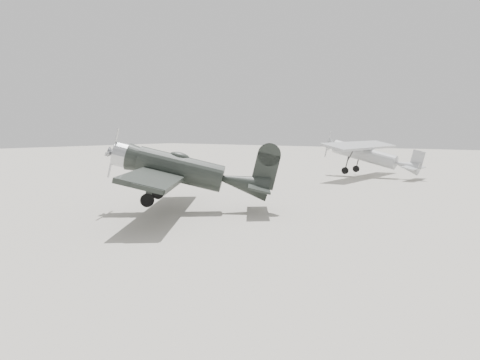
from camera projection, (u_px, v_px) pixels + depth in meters
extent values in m
plane|color=#AFAB9B|center=(195.00, 214.00, 20.74)|extent=(160.00, 160.00, 0.00)
cylinder|color=black|center=(181.00, 170.00, 21.17)|extent=(3.88, 3.23, 1.23)
cone|color=black|center=(245.00, 169.00, 21.11)|extent=(2.53, 2.25, 1.14)
cylinder|color=#ADAFB1|center=(122.00, 170.00, 21.23)|extent=(1.27, 1.35, 1.09)
cone|color=#ADAFB1|center=(110.00, 170.00, 21.24)|extent=(0.53, 0.58, 0.49)
cube|color=#ADAFB1|center=(112.00, 170.00, 21.24)|extent=(0.13, 0.16, 2.29)
ellipsoid|color=black|center=(177.00, 158.00, 21.12)|extent=(1.14, 1.04, 0.40)
cube|color=black|center=(167.00, 177.00, 21.22)|extent=(7.56, 9.71, 0.19)
cube|color=black|center=(260.00, 168.00, 21.09)|extent=(2.91, 3.58, 0.09)
cube|color=black|center=(263.00, 152.00, 21.01)|extent=(0.92, 0.68, 1.58)
cylinder|color=black|center=(155.00, 207.00, 20.17)|extent=(0.57, 0.46, 0.60)
cylinder|color=black|center=(165.00, 199.00, 22.54)|extent=(0.57, 0.46, 0.60)
cylinder|color=#333333|center=(155.00, 194.00, 20.11)|extent=(0.13, 0.13, 1.23)
cylinder|color=#333333|center=(165.00, 187.00, 22.47)|extent=(0.13, 0.13, 1.23)
cylinder|color=black|center=(265.00, 178.00, 21.13)|extent=(0.20, 0.17, 0.19)
cylinder|color=#A5A7AA|center=(364.00, 154.00, 37.11)|extent=(5.17, 1.15, 1.09)
cone|color=#A5A7AA|center=(409.00, 156.00, 35.04)|extent=(1.80, 1.01, 0.99)
cone|color=#A5A7AA|center=(331.00, 153.00, 38.83)|extent=(0.61, 1.04, 1.03)
cube|color=#A5A7AA|center=(327.00, 153.00, 39.06)|extent=(0.05, 0.14, 2.18)
cube|color=#A5A7AA|center=(360.00, 146.00, 37.28)|extent=(2.00, 10.94, 0.18)
cube|color=#A5A7AA|center=(415.00, 155.00, 34.74)|extent=(0.93, 3.39, 0.08)
cube|color=#A5A7AA|center=(417.00, 147.00, 34.62)|extent=(0.89, 0.09, 1.29)
cylinder|color=black|center=(349.00, 174.00, 36.88)|extent=(0.56, 0.14, 0.56)
cylinder|color=black|center=(360.00, 172.00, 38.62)|extent=(0.56, 0.14, 0.56)
cylinder|color=#333333|center=(349.00, 166.00, 36.82)|extent=(0.09, 0.09, 1.19)
cylinder|color=#333333|center=(360.00, 165.00, 38.56)|extent=(0.09, 0.09, 1.19)
cylinder|color=black|center=(418.00, 160.00, 34.66)|extent=(0.18, 0.07, 0.18)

